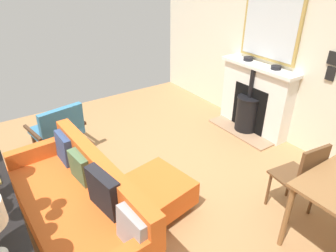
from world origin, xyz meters
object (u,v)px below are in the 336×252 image
(mantel_bowl_far, at_px, (276,67))
(mantel_bowl_near, at_px, (248,59))
(ottoman, at_px, (159,190))
(dining_chair_near_fireplace, at_px, (302,175))
(armchair_accent, at_px, (58,128))
(fireplace, at_px, (253,102))
(sofa, at_px, (79,205))

(mantel_bowl_far, bearing_deg, mantel_bowl_near, -90.00)
(ottoman, distance_m, dining_chair_near_fireplace, 1.51)
(armchair_accent, distance_m, dining_chair_near_fireplace, 3.13)
(fireplace, distance_m, mantel_bowl_far, 0.69)
(mantel_bowl_far, height_order, sofa, mantel_bowl_far)
(fireplace, height_order, mantel_bowl_near, mantel_bowl_near)
(mantel_bowl_near, distance_m, dining_chair_near_fireplace, 2.24)
(sofa, xyz_separation_m, armchair_accent, (-0.26, -1.54, 0.07))
(sofa, bearing_deg, mantel_bowl_far, -175.18)
(mantel_bowl_far, xyz_separation_m, armchair_accent, (2.84, -1.28, -0.69))
(mantel_bowl_near, distance_m, sofa, 3.29)
(fireplace, height_order, dining_chair_near_fireplace, fireplace)
(fireplace, xyz_separation_m, sofa, (3.06, 0.54, -0.14))
(mantel_bowl_near, bearing_deg, dining_chair_near_fireplace, 59.09)
(sofa, relative_size, dining_chair_near_fireplace, 2.23)
(ottoman, xyz_separation_m, dining_chair_near_fireplace, (-1.15, 0.93, 0.30))
(fireplace, distance_m, ottoman, 2.34)
(mantel_bowl_near, bearing_deg, ottoman, 22.29)
(mantel_bowl_far, bearing_deg, fireplace, -81.51)
(mantel_bowl_near, height_order, dining_chair_near_fireplace, mantel_bowl_near)
(mantel_bowl_far, distance_m, ottoman, 2.47)
(mantel_bowl_near, relative_size, armchair_accent, 0.19)
(fireplace, bearing_deg, armchair_accent, -19.81)
(mantel_bowl_far, relative_size, armchair_accent, 0.19)
(fireplace, distance_m, sofa, 3.11)
(mantel_bowl_far, relative_size, dining_chair_near_fireplace, 0.16)
(mantel_bowl_near, bearing_deg, mantel_bowl_far, 90.00)
(sofa, relative_size, ottoman, 2.67)
(mantel_bowl_far, bearing_deg, sofa, 4.82)
(dining_chair_near_fireplace, bearing_deg, sofa, -28.15)
(armchair_accent, bearing_deg, fireplace, 160.19)
(armchair_accent, xyz_separation_m, dining_chair_near_fireplace, (-1.73, 2.61, 0.11))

